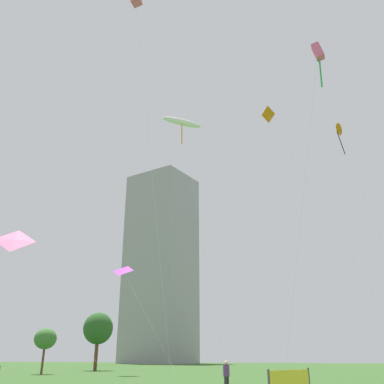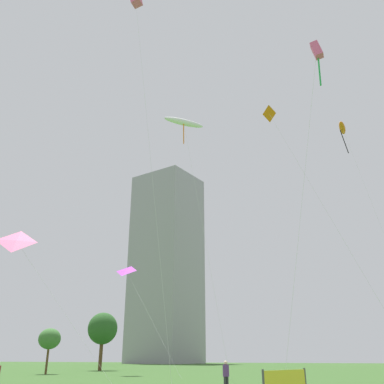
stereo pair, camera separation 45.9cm
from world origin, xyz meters
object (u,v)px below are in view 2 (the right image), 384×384
(kite_flying_2, at_px, (127,271))
(park_tree_1, at_px, (50,339))
(kite_flying_4, at_px, (271,117))
(kite_flying_5, at_px, (17,241))
(distant_highrise_1, at_px, (167,264))
(kite_flying_6, at_px, (317,53))
(person_standing_2, at_px, (226,374))
(park_tree_0, at_px, (103,329))
(kite_flying_0, at_px, (184,123))
(kite_flying_7, at_px, (342,128))

(kite_flying_2, xyz_separation_m, park_tree_1, (-9.15, -1.19, -7.72))
(kite_flying_2, bearing_deg, kite_flying_4, -31.02)
(kite_flying_5, height_order, park_tree_1, kite_flying_5)
(kite_flying_5, distance_m, distant_highrise_1, 111.39)
(kite_flying_2, relative_size, kite_flying_6, 0.60)
(person_standing_2, xyz_separation_m, kite_flying_2, (-17.68, 19.79, 10.61))
(kite_flying_4, distance_m, park_tree_0, 43.35)
(person_standing_2, relative_size, park_tree_0, 0.20)
(kite_flying_5, xyz_separation_m, park_tree_0, (-12.47, 33.66, -4.18))
(person_standing_2, distance_m, park_tree_1, 32.78)
(kite_flying_5, bearing_deg, kite_flying_6, -4.84)
(kite_flying_6, xyz_separation_m, park_tree_0, (-35.70, 35.63, -13.70))
(park_tree_0, xyz_separation_m, distant_highrise_1, (-20.29, 70.72, 25.10))
(kite_flying_6, bearing_deg, kite_flying_0, 135.47)
(park_tree_0, distance_m, park_tree_1, 14.70)
(kite_flying_6, height_order, distant_highrise_1, distant_highrise_1)
(person_standing_2, bearing_deg, park_tree_1, 92.04)
(kite_flying_0, distance_m, kite_flying_7, 21.86)
(kite_flying_5, xyz_separation_m, park_tree_1, (-10.78, 19.20, -6.21))
(kite_flying_2, xyz_separation_m, kite_flying_4, (20.40, -12.27, 10.14))
(distant_highrise_1, bearing_deg, kite_flying_2, -55.53)
(kite_flying_2, relative_size, kite_flying_5, 1.12)
(park_tree_0, bearing_deg, kite_flying_5, -69.68)
(kite_flying_2, relative_size, distant_highrise_1, 0.20)
(kite_flying_7, bearing_deg, kite_flying_6, -94.09)
(kite_flying_4, distance_m, kite_flying_6, 11.24)
(park_tree_0, bearing_deg, person_standing_2, -49.23)
(kite_flying_0, distance_m, kite_flying_2, 19.24)
(kite_flying_0, height_order, kite_flying_5, kite_flying_0)
(person_standing_2, height_order, distant_highrise_1, distant_highrise_1)
(park_tree_0, relative_size, park_tree_1, 1.63)
(kite_flying_4, distance_m, park_tree_1, 36.26)
(kite_flying_6, xyz_separation_m, kite_flying_7, (2.01, 28.13, 9.59))
(kite_flying_2, bearing_deg, distant_highrise_1, 110.33)
(kite_flying_4, xyz_separation_m, distant_highrise_1, (-51.53, 96.27, 9.27))
(person_standing_2, bearing_deg, kite_flying_4, 16.88)
(kite_flying_7, relative_size, park_tree_0, 3.61)
(person_standing_2, xyz_separation_m, park_tree_1, (-26.83, 18.61, 2.89))
(kite_flying_2, bearing_deg, kite_flying_6, -41.96)
(person_standing_2, relative_size, kite_flying_4, 0.07)
(kite_flying_5, relative_size, kite_flying_6, 0.54)
(kite_flying_5, bearing_deg, park_tree_1, 119.31)
(kite_flying_0, height_order, kite_flying_4, kite_flying_0)
(kite_flying_2, bearing_deg, kite_flying_0, -38.05)
(kite_flying_5, height_order, park_tree_0, kite_flying_5)
(kite_flying_7, bearing_deg, kite_flying_2, -167.87)
(kite_flying_2, distance_m, kite_flying_5, 20.51)
(kite_flying_0, relative_size, distant_highrise_1, 0.42)
(kite_flying_5, height_order, kite_flying_6, kite_flying_6)
(kite_flying_4, relative_size, distant_highrise_1, 0.36)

